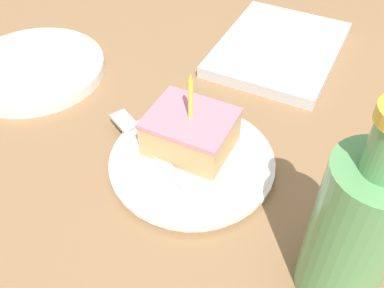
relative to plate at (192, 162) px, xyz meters
name	(u,v)px	position (x,y,z in m)	size (l,w,h in m)	color
ground_plane	(208,171)	(-0.02, 0.02, -0.03)	(2.40, 2.40, 0.04)	olive
plate	(192,162)	(0.00, 0.00, 0.00)	(0.21, 0.21, 0.02)	white
cake_slice	(189,133)	(-0.02, -0.01, 0.03)	(0.09, 0.11, 0.12)	tan
fork	(145,142)	(0.00, -0.07, 0.01)	(0.10, 0.16, 0.00)	#B2B2B7
bottle	(356,229)	(0.08, 0.21, 0.09)	(0.08, 0.08, 0.24)	#599959
side_plate	(34,69)	(-0.07, -0.32, 0.00)	(0.23, 0.23, 0.02)	white
marble_board	(278,49)	(-0.30, 0.01, 0.00)	(0.25, 0.19, 0.02)	silver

